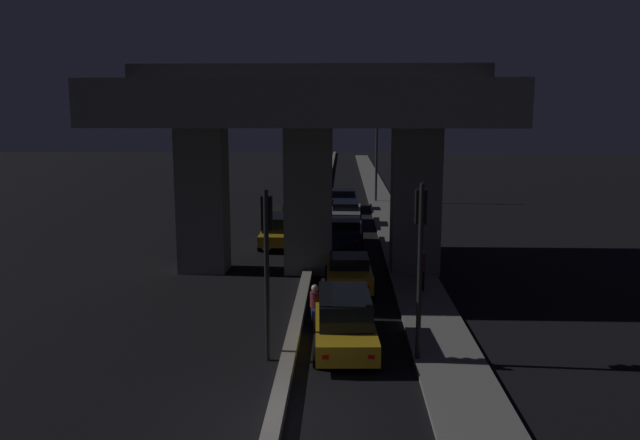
% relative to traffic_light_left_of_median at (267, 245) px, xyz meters
% --- Properties ---
extents(ground_plane, '(200.00, 200.00, 0.00)m').
position_rel_traffic_light_left_of_median_xyz_m(ground_plane, '(0.60, -3.85, -3.36)').
color(ground_plane, black).
extents(median_divider, '(0.40, 126.00, 0.30)m').
position_rel_traffic_light_left_of_median_xyz_m(median_divider, '(0.60, 31.15, -3.22)').
color(median_divider, gray).
rests_on(median_divider, ground_plane).
extents(sidewalk_right, '(2.01, 126.00, 0.14)m').
position_rel_traffic_light_left_of_median_xyz_m(sidewalk_right, '(5.16, 24.15, -3.30)').
color(sidewalk_right, gray).
rests_on(sidewalk_right, ground_plane).
extents(elevated_overpass, '(15.66, 11.79, 9.08)m').
position_rel_traffic_light_left_of_median_xyz_m(elevated_overpass, '(0.60, 10.22, 3.24)').
color(elevated_overpass, gray).
rests_on(elevated_overpass, ground_plane).
extents(traffic_light_left_of_median, '(0.30, 0.49, 4.93)m').
position_rel_traffic_light_left_of_median_xyz_m(traffic_light_left_of_median, '(0.00, 0.00, 0.00)').
color(traffic_light_left_of_median, black).
rests_on(traffic_light_left_of_median, ground_plane).
extents(traffic_light_right_of_median, '(0.30, 0.49, 5.13)m').
position_rel_traffic_light_left_of_median_xyz_m(traffic_light_right_of_median, '(4.26, -0.00, 0.13)').
color(traffic_light_right_of_median, black).
rests_on(traffic_light_right_of_median, ground_plane).
extents(street_lamp, '(1.96, 0.32, 8.34)m').
position_rel_traffic_light_left_of_median_xyz_m(street_lamp, '(4.48, 32.27, 1.52)').
color(street_lamp, '#2D2D30').
rests_on(street_lamp, ground_plane).
extents(car_taxi_yellow_lead, '(2.05, 4.88, 1.65)m').
position_rel_traffic_light_left_of_median_xyz_m(car_taxi_yellow_lead, '(2.18, 1.08, -2.52)').
color(car_taxi_yellow_lead, gold).
rests_on(car_taxi_yellow_lead, ground_plane).
extents(car_taxi_yellow_second, '(1.98, 4.04, 1.44)m').
position_rel_traffic_light_left_of_median_xyz_m(car_taxi_yellow_second, '(2.37, 7.19, -2.61)').
color(car_taxi_yellow_second, gold).
rests_on(car_taxi_yellow_second, ground_plane).
extents(car_dark_blue_third, '(2.04, 4.24, 1.50)m').
position_rel_traffic_light_left_of_median_xyz_m(car_dark_blue_third, '(2.24, 15.54, -2.59)').
color(car_dark_blue_third, '#141938').
rests_on(car_dark_blue_third, ground_plane).
extents(car_silver_fourth, '(2.09, 4.82, 1.49)m').
position_rel_traffic_light_left_of_median_xyz_m(car_silver_fourth, '(2.31, 21.95, -2.59)').
color(car_silver_fourth, gray).
rests_on(car_silver_fourth, ground_plane).
extents(car_dark_blue_fifth, '(2.06, 4.42, 1.50)m').
position_rel_traffic_light_left_of_median_xyz_m(car_dark_blue_fifth, '(2.16, 28.35, -2.61)').
color(car_dark_blue_fifth, '#141938').
rests_on(car_dark_blue_fifth, ground_plane).
extents(car_taxi_yellow_lead_oncoming, '(1.87, 4.78, 1.63)m').
position_rel_traffic_light_left_of_median_xyz_m(car_taxi_yellow_lead_oncoming, '(-1.29, 15.74, -2.51)').
color(car_taxi_yellow_lead_oncoming, gold).
rests_on(car_taxi_yellow_lead_oncoming, ground_plane).
extents(car_taxi_yellow_second_oncoming, '(1.99, 4.70, 1.42)m').
position_rel_traffic_light_left_of_median_xyz_m(car_taxi_yellow_second_oncoming, '(-1.13, 27.88, -2.63)').
color(car_taxi_yellow_second_oncoming, gold).
rests_on(car_taxi_yellow_second_oncoming, ground_plane).
extents(car_dark_green_third_oncoming, '(2.03, 4.43, 1.41)m').
position_rel_traffic_light_left_of_median_xyz_m(car_dark_green_third_oncoming, '(-1.15, 38.16, -2.64)').
color(car_dark_green_third_oncoming, black).
rests_on(car_dark_green_third_oncoming, ground_plane).
extents(motorcycle_blue_filtering_near, '(0.34, 1.76, 1.44)m').
position_rel_traffic_light_left_of_median_xyz_m(motorcycle_blue_filtering_near, '(1.21, 2.79, -2.75)').
color(motorcycle_blue_filtering_near, black).
rests_on(motorcycle_blue_filtering_near, ground_plane).
extents(motorcycle_red_filtering_mid, '(0.34, 1.82, 1.43)m').
position_rel_traffic_light_left_of_median_xyz_m(motorcycle_red_filtering_mid, '(1.28, 11.62, -2.75)').
color(motorcycle_red_filtering_mid, black).
rests_on(motorcycle_red_filtering_mid, ground_plane).
extents(pedestrian_on_sidewalk, '(0.32, 0.32, 1.66)m').
position_rel_traffic_light_left_of_median_xyz_m(pedestrian_on_sidewalk, '(5.19, 6.81, -2.39)').
color(pedestrian_on_sidewalk, black).
rests_on(pedestrian_on_sidewalk, sidewalk_right).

